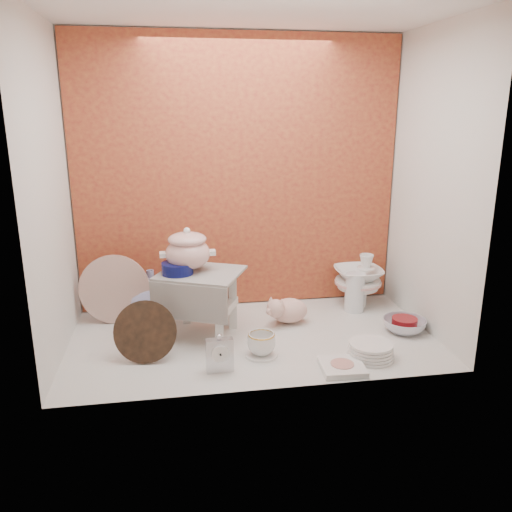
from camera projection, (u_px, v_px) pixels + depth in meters
The scene contains 17 objects.
ground at pixel (253, 338), 2.61m from camera, with size 1.80×1.80×0.00m, color silver.
niche_shell at pixel (247, 146), 2.52m from camera, with size 1.86×1.03×1.53m.
step_stool at pixel (201, 303), 2.62m from camera, with size 0.39×0.33×0.33m, color silver, non-canonical shape.
soup_tureen at pixel (188, 249), 2.56m from camera, with size 0.26×0.26×0.22m, color white, non-canonical shape.
cobalt_bowl at pixel (177, 268), 2.53m from camera, with size 0.15×0.15×0.06m, color #090E4A.
floral_platter at pixel (115, 289), 2.75m from camera, with size 0.37×0.05×0.37m, color silver, non-canonical shape.
blue_white_vase at pixel (151, 294), 2.84m from camera, with size 0.26×0.26×0.27m, color white.
lacquer_tray at pixel (145, 332), 2.35m from camera, with size 0.29×0.12×0.27m, color black, non-canonical shape.
mantel_clock at pixel (220, 353), 2.25m from camera, with size 0.12×0.04×0.17m, color silver.
plush_pig at pixel (289, 310), 2.77m from camera, with size 0.25×0.17×0.15m, color #DDAA9C.
teacup_saucer at pixel (261, 355), 2.42m from camera, with size 0.15×0.15×0.01m, color white.
gold_rim_teacup at pixel (261, 343), 2.40m from camera, with size 0.13×0.13×0.10m, color white.
lattice_dish at pixel (342, 367), 2.29m from camera, with size 0.19×0.19×0.03m, color white.
dinner_plate_stack at pixel (371, 350), 2.39m from camera, with size 0.22×0.22×0.07m, color white.
crystal_bowl at pixel (404, 325), 2.67m from camera, with size 0.22×0.22×0.07m, color silver.
clear_glass_vase at pixel (355, 292), 2.92m from camera, with size 0.11×0.11×0.22m, color silver.
porcelain_tower at pixel (358, 280), 2.99m from camera, with size 0.27×0.27×0.31m, color white, non-canonical shape.
Camera 1 is at (-0.38, -2.36, 1.12)m, focal length 36.50 mm.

